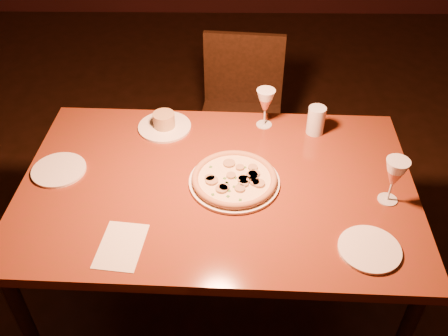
{
  "coord_description": "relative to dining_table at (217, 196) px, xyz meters",
  "views": [
    {
      "loc": [
        0.12,
        -1.58,
        2.17
      ],
      "look_at": [
        0.1,
        -0.06,
        0.87
      ],
      "focal_mm": 40.0,
      "sensor_mm": 36.0,
      "label": 1
    }
  ],
  "objects": [
    {
      "name": "floor",
      "position": [
        -0.08,
        0.11,
        -0.76
      ],
      "size": [
        7.0,
        7.0,
        0.0
      ],
      "primitive_type": "plane",
      "color": "black",
      "rests_on": "ground"
    },
    {
      "name": "menu_card",
      "position": [
        -0.33,
        -0.33,
        0.07
      ],
      "size": [
        0.17,
        0.23,
        0.0
      ],
      "primitive_type": "cube",
      "rotation": [
        0.0,
        0.0,
        -0.12
      ],
      "color": "white",
      "rests_on": "dining_table"
    },
    {
      "name": "wine_glass_far",
      "position": [
        0.2,
        0.4,
        0.17
      ],
      "size": [
        0.08,
        0.08,
        0.18
      ],
      "primitive_type": null,
      "color": "#CA7154",
      "rests_on": "dining_table"
    },
    {
      "name": "water_tumbler",
      "position": [
        0.43,
        0.35,
        0.14
      ],
      "size": [
        0.08,
        0.08,
        0.13
      ],
      "primitive_type": "cylinder",
      "color": "silver",
      "rests_on": "dining_table"
    },
    {
      "name": "side_plate_left",
      "position": [
        -0.65,
        0.06,
        0.08
      ],
      "size": [
        0.22,
        0.22,
        0.01
      ],
      "primitive_type": "cylinder",
      "color": "white",
      "rests_on": "dining_table"
    },
    {
      "name": "side_plate_near",
      "position": [
        0.53,
        -0.34,
        0.08
      ],
      "size": [
        0.22,
        0.22,
        0.01
      ],
      "primitive_type": "cylinder",
      "color": "white",
      "rests_on": "dining_table"
    },
    {
      "name": "chair_far",
      "position": [
        0.11,
        0.96,
        -0.23
      ],
      "size": [
        0.5,
        0.5,
        0.95
      ],
      "rotation": [
        0.0,
        0.0,
        -0.1
      ],
      "color": "black",
      "rests_on": "floor"
    },
    {
      "name": "wine_glass_right",
      "position": [
        0.65,
        -0.09,
        0.17
      ],
      "size": [
        0.09,
        0.09,
        0.19
      ],
      "primitive_type": null,
      "color": "#CA7154",
      "rests_on": "dining_table"
    },
    {
      "name": "dining_table",
      "position": [
        0.0,
        0.0,
        0.0
      ],
      "size": [
        1.6,
        1.06,
        0.84
      ],
      "rotation": [
        0.0,
        0.0,
        -0.04
      ],
      "color": "maroon",
      "rests_on": "floor"
    },
    {
      "name": "pizza_plate",
      "position": [
        0.07,
        -0.0,
        0.09
      ],
      "size": [
        0.36,
        0.36,
        0.04
      ],
      "color": "white",
      "rests_on": "dining_table"
    },
    {
      "name": "ramekin_saucer",
      "position": [
        -0.25,
        0.37,
        0.1
      ],
      "size": [
        0.24,
        0.24,
        0.08
      ],
      "color": "white",
      "rests_on": "dining_table"
    }
  ]
}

